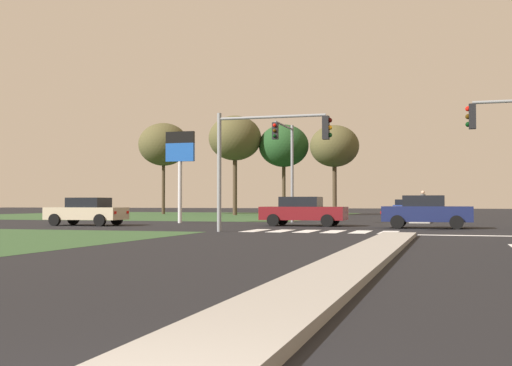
# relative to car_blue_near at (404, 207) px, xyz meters

# --- Properties ---
(ground_plane) EXTENTS (200.00, 200.00, 0.00)m
(ground_plane) POSITION_rel_car_blue_near_xyz_m (2.44, -30.01, -0.77)
(ground_plane) COLOR black
(grass_verge_far_left) EXTENTS (35.00, 35.00, 0.01)m
(grass_verge_far_left) POSITION_rel_car_blue_near_xyz_m (-23.06, -5.51, -0.77)
(grass_verge_far_left) COLOR #2D4C28
(grass_verge_far_left) RESTS_ON ground
(median_island_near) EXTENTS (1.20, 22.00, 0.14)m
(median_island_near) POSITION_rel_car_blue_near_xyz_m (2.44, -49.01, -0.70)
(median_island_near) COLOR gray
(median_island_near) RESTS_ON ground
(median_island_far) EXTENTS (1.20, 36.00, 0.14)m
(median_island_far) POSITION_rel_car_blue_near_xyz_m (2.44, -5.01, -0.70)
(median_island_far) COLOR #ADA89E
(median_island_far) RESTS_ON ground
(stop_bar_near) EXTENTS (6.40, 0.50, 0.01)m
(stop_bar_near) POSITION_rel_car_blue_near_xyz_m (6.24, -37.01, -0.77)
(stop_bar_near) COLOR silver
(stop_bar_near) RESTS_ON ground
(crosswalk_bar_near) EXTENTS (0.70, 2.80, 0.01)m
(crosswalk_bar_near) POSITION_rel_car_blue_near_xyz_m (-3.96, -35.21, -0.77)
(crosswalk_bar_near) COLOR silver
(crosswalk_bar_near) RESTS_ON ground
(crosswalk_bar_second) EXTENTS (0.70, 2.80, 0.01)m
(crosswalk_bar_second) POSITION_rel_car_blue_near_xyz_m (-2.81, -35.21, -0.77)
(crosswalk_bar_second) COLOR silver
(crosswalk_bar_second) RESTS_ON ground
(crosswalk_bar_third) EXTENTS (0.70, 2.80, 0.01)m
(crosswalk_bar_third) POSITION_rel_car_blue_near_xyz_m (-1.66, -35.21, -0.77)
(crosswalk_bar_third) COLOR silver
(crosswalk_bar_third) RESTS_ON ground
(crosswalk_bar_fourth) EXTENTS (0.70, 2.80, 0.01)m
(crosswalk_bar_fourth) POSITION_rel_car_blue_near_xyz_m (-0.51, -35.21, -0.77)
(crosswalk_bar_fourth) COLOR silver
(crosswalk_bar_fourth) RESTS_ON ground
(crosswalk_bar_fifth) EXTENTS (0.70, 2.80, 0.01)m
(crosswalk_bar_fifth) POSITION_rel_car_blue_near_xyz_m (0.64, -35.21, -0.77)
(crosswalk_bar_fifth) COLOR silver
(crosswalk_bar_fifth) RESTS_ON ground
(crosswalk_bar_sixth) EXTENTS (0.70, 2.80, 0.01)m
(crosswalk_bar_sixth) POSITION_rel_car_blue_near_xyz_m (1.79, -35.21, -0.77)
(crosswalk_bar_sixth) COLOR silver
(crosswalk_bar_sixth) RESTS_ON ground
(car_blue_near) EXTENTS (1.99, 4.32, 1.51)m
(car_blue_near) POSITION_rel_car_blue_near_xyz_m (0.00, 0.00, 0.00)
(car_blue_near) COLOR navy
(car_blue_near) RESTS_ON ground
(car_beige_fifth) EXTENTS (4.24, 1.99, 1.49)m
(car_beige_fifth) POSITION_rel_car_blue_near_xyz_m (-14.45, -31.79, -0.01)
(car_beige_fifth) COLOR #BCAD8E
(car_beige_fifth) RESTS_ON ground
(car_navy_sixth) EXTENTS (4.23, 1.96, 1.57)m
(car_navy_sixth) POSITION_rel_car_blue_near_xyz_m (3.12, -30.30, 0.03)
(car_navy_sixth) COLOR #161E47
(car_navy_sixth) RESTS_ON ground
(car_maroon_seventh) EXTENTS (4.47, 2.09, 1.53)m
(car_maroon_seventh) POSITION_rel_car_blue_near_xyz_m (-3.21, -29.04, 0.01)
(car_maroon_seventh) COLOR maroon
(car_maroon_seventh) RESTS_ON ground
(traffic_signal_near_left) EXTENTS (4.94, 0.32, 5.04)m
(traffic_signal_near_left) POSITION_rel_car_blue_near_xyz_m (-3.27, -36.61, 2.74)
(traffic_signal_near_left) COLOR gray
(traffic_signal_near_left) RESTS_ON ground
(traffic_signal_far_left) EXTENTS (0.32, 4.38, 6.02)m
(traffic_signal_far_left) POSITION_rel_car_blue_near_xyz_m (-5.16, -24.92, 3.34)
(traffic_signal_far_left) COLOR gray
(traffic_signal_far_left) RESTS_ON ground
(pedestrian_at_median) EXTENTS (0.34, 0.34, 1.89)m
(pedestrian_at_median) POSITION_rel_car_blue_near_xyz_m (2.41, -16.81, 0.53)
(pedestrian_at_median) COLOR #4C4C4C
(pedestrian_at_median) RESTS_ON median_island_far
(fuel_price_totem) EXTENTS (1.80, 0.24, 5.50)m
(fuel_price_totem) POSITION_rel_car_blue_near_xyz_m (-11.35, -26.45, 3.24)
(fuel_price_totem) COLOR silver
(fuel_price_totem) RESTS_ON ground
(treeline_near) EXTENTS (5.29, 5.29, 9.60)m
(treeline_near) POSITION_rel_car_blue_near_xyz_m (-24.80, 0.25, 6.55)
(treeline_near) COLOR #423323
(treeline_near) RESTS_ON ground
(treeline_second) EXTENTS (5.12, 5.12, 9.66)m
(treeline_second) POSITION_rel_car_blue_near_xyz_m (-15.85, -2.73, 6.67)
(treeline_second) COLOR #423323
(treeline_second) RESTS_ON ground
(treeline_third) EXTENTS (4.86, 4.86, 8.82)m
(treeline_third) POSITION_rel_car_blue_near_xyz_m (-11.35, -1.21, 5.95)
(treeline_third) COLOR #423323
(treeline_third) RESTS_ON ground
(treeline_fourth) EXTENTS (4.62, 4.62, 8.50)m
(treeline_fourth) POSITION_rel_car_blue_near_xyz_m (-6.25, -1.91, 5.72)
(treeline_fourth) COLOR #423323
(treeline_fourth) RESTS_ON ground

